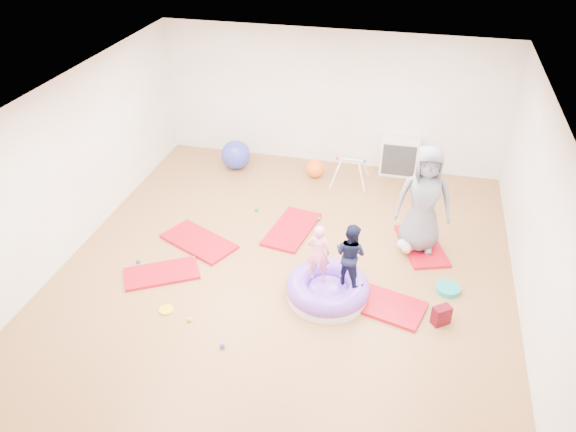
# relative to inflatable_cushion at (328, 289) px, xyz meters

# --- Properties ---
(room) EXTENTS (7.01, 8.01, 2.81)m
(room) POSITION_rel_inflatable_cushion_xyz_m (-0.76, 0.37, 1.25)
(room) COLOR #9A5F41
(room) RESTS_ON ground
(gym_mat_front_left) EXTENTS (1.27, 1.07, 0.05)m
(gym_mat_front_left) POSITION_rel_inflatable_cushion_xyz_m (-2.62, -0.09, -0.13)
(gym_mat_front_left) COLOR #B8051B
(gym_mat_front_left) RESTS_ON ground
(gym_mat_mid_left) EXTENTS (1.43, 1.13, 0.05)m
(gym_mat_mid_left) POSITION_rel_inflatable_cushion_xyz_m (-2.37, 0.85, -0.12)
(gym_mat_mid_left) COLOR #B8051B
(gym_mat_mid_left) RESTS_ON ground
(gym_mat_center_back) EXTENTS (0.85, 1.37, 0.05)m
(gym_mat_center_back) POSITION_rel_inflatable_cushion_xyz_m (-0.92, 1.59, -0.12)
(gym_mat_center_back) COLOR #B8051B
(gym_mat_center_back) RESTS_ON ground
(gym_mat_right) EXTENTS (1.44, 0.97, 0.05)m
(gym_mat_right) POSITION_rel_inflatable_cushion_xyz_m (0.76, 0.02, -0.12)
(gym_mat_right) COLOR #B8051B
(gym_mat_right) RESTS_ON ground
(gym_mat_rear_right) EXTENTS (0.99, 1.36, 0.05)m
(gym_mat_rear_right) POSITION_rel_inflatable_cushion_xyz_m (1.31, 1.63, -0.13)
(gym_mat_rear_right) COLOR #B8051B
(gym_mat_rear_right) RESTS_ON ground
(inflatable_cushion) EXTENTS (1.23, 1.23, 0.39)m
(inflatable_cushion) POSITION_rel_inflatable_cushion_xyz_m (0.00, 0.00, 0.00)
(inflatable_cushion) COLOR white
(inflatable_cushion) RESTS_ON ground
(child_pink) EXTENTS (0.34, 0.23, 0.92)m
(child_pink) POSITION_rel_inflatable_cushion_xyz_m (-0.16, 0.02, 0.67)
(child_pink) COLOR pink
(child_pink) RESTS_ON inflatable_cushion
(child_navy) EXTENTS (0.60, 0.55, 0.99)m
(child_navy) POSITION_rel_inflatable_cushion_xyz_m (0.29, 0.04, 0.70)
(child_navy) COLOR black
(child_navy) RESTS_ON inflatable_cushion
(adult_caregiver) EXTENTS (0.93, 0.65, 1.81)m
(adult_caregiver) POSITION_rel_inflatable_cushion_xyz_m (1.23, 1.56, 0.81)
(adult_caregiver) COLOR slate
(adult_caregiver) RESTS_ON gym_mat_rear_right
(infant) EXTENTS (0.34, 0.34, 0.20)m
(infant) POSITION_rel_inflatable_cushion_xyz_m (1.07, 1.39, 0.00)
(infant) COLOR #B1D0FF
(infant) RESTS_ON gym_mat_rear_right
(ball_pit_balls) EXTENTS (2.66, 3.48, 0.07)m
(ball_pit_balls) POSITION_rel_inflatable_cushion_xyz_m (-1.76, 0.37, -0.12)
(ball_pit_balls) COLOR #313CB5
(ball_pit_balls) RESTS_ON ground
(exercise_ball_blue) EXTENTS (0.60, 0.60, 0.60)m
(exercise_ball_blue) POSITION_rel_inflatable_cushion_xyz_m (-2.60, 3.61, 0.15)
(exercise_ball_blue) COLOR #313CB5
(exercise_ball_blue) RESTS_ON ground
(exercise_ball_orange) EXTENTS (0.38, 0.38, 0.38)m
(exercise_ball_orange) POSITION_rel_inflatable_cushion_xyz_m (-0.92, 3.62, 0.04)
(exercise_ball_orange) COLOR orange
(exercise_ball_orange) RESTS_ON ground
(infant_play_gym) EXTENTS (0.73, 0.69, 0.56)m
(infant_play_gym) POSITION_rel_inflatable_cushion_xyz_m (-0.19, 3.49, 0.22)
(infant_play_gym) COLOR silver
(infant_play_gym) RESTS_ON ground
(cube_shelf) EXTENTS (0.77, 0.38, 0.77)m
(cube_shelf) POSITION_rel_inflatable_cushion_xyz_m (0.72, 4.16, 0.23)
(cube_shelf) COLOR silver
(cube_shelf) RESTS_ON ground
(balance_disc) EXTENTS (0.37, 0.37, 0.08)m
(balance_disc) POSITION_rel_inflatable_cushion_xyz_m (1.74, 0.57, -0.11)
(balance_disc) COLOR teal
(balance_disc) RESTS_ON ground
(backpack) EXTENTS (0.29, 0.27, 0.29)m
(backpack) POSITION_rel_inflatable_cushion_xyz_m (1.64, -0.17, -0.01)
(backpack) COLOR maroon
(backpack) RESTS_ON ground
(yellow_toy) EXTENTS (0.21, 0.21, 0.03)m
(yellow_toy) POSITION_rel_inflatable_cushion_xyz_m (-2.20, -0.85, -0.14)
(yellow_toy) COLOR yellow
(yellow_toy) RESTS_ON ground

